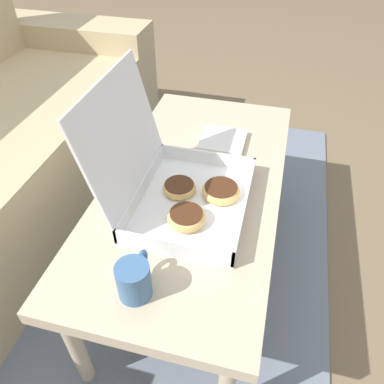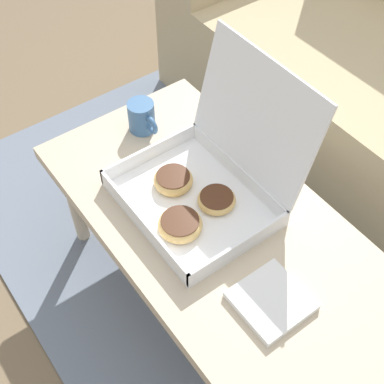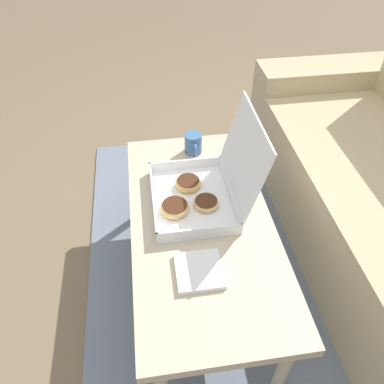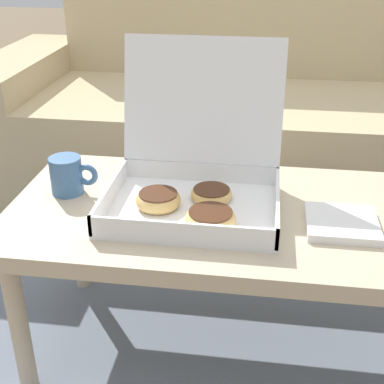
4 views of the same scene
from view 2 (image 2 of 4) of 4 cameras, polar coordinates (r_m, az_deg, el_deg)
The scene contains 6 objects.
ground_plane at distance 1.77m, azimuth 6.10°, elevation -9.84°, with size 12.00×12.00×0.00m, color #756047.
area_rug at distance 1.90m, azimuth 13.05°, elevation -4.94°, with size 2.20×1.87×0.01m, color slate.
coffee_table at distance 1.40m, azimuth 3.26°, elevation -4.78°, with size 1.09×0.54×0.43m.
pastry_box at distance 1.37m, azimuth 1.40°, elevation 1.21°, with size 0.40×0.39×0.36m.
coffee_mug at distance 1.57m, azimuth -5.34°, elevation 7.98°, with size 0.12×0.08×0.09m.
napkin_stack at distance 1.25m, azimuth 8.43°, elevation -11.41°, with size 0.16×0.16×0.02m.
Camera 2 is at (0.60, -0.67, 1.52)m, focal length 50.00 mm.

